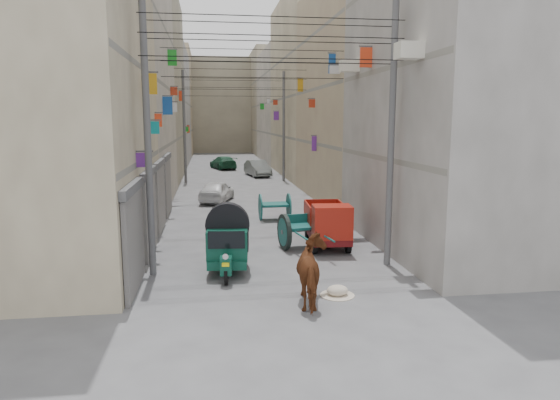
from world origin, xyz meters
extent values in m
plane|color=#4E4E51|center=(0.00, 0.00, 0.00)|extent=(140.00, 140.00, 0.00)
cube|color=beige|center=(-8.00, 8.00, 6.50)|extent=(8.00, 10.00, 13.00)
cube|color=gray|center=(-4.12, 8.00, 3.20)|extent=(0.25, 9.80, 0.18)
cube|color=gray|center=(-4.12, 8.00, 6.20)|extent=(0.25, 9.80, 0.18)
cube|color=beige|center=(-8.00, 19.00, 6.00)|extent=(8.00, 12.00, 12.00)
cube|color=gray|center=(-4.12, 19.00, 3.20)|extent=(0.25, 11.76, 0.18)
cube|color=gray|center=(-4.12, 19.00, 6.20)|extent=(0.25, 11.76, 0.18)
cube|color=gray|center=(-4.12, 19.00, 9.20)|extent=(0.25, 11.76, 0.18)
cube|color=tan|center=(-8.00, 32.00, 7.00)|extent=(8.00, 14.00, 14.00)
cube|color=gray|center=(-4.12, 32.00, 3.20)|extent=(0.25, 13.72, 0.18)
cube|color=gray|center=(-4.12, 32.00, 6.20)|extent=(0.25, 13.72, 0.18)
cube|color=gray|center=(-4.12, 32.00, 9.20)|extent=(0.25, 13.72, 0.18)
cube|color=#ABA5A0|center=(-8.00, 46.00, 5.90)|extent=(8.00, 14.00, 11.80)
cube|color=gray|center=(-4.12, 46.00, 3.20)|extent=(0.25, 13.72, 0.18)
cube|color=gray|center=(-4.12, 46.00, 6.20)|extent=(0.25, 13.72, 0.18)
cube|color=gray|center=(-4.12, 46.00, 9.20)|extent=(0.25, 13.72, 0.18)
cube|color=tan|center=(-8.00, 59.00, 6.75)|extent=(8.00, 12.00, 13.50)
cube|color=gray|center=(-4.12, 59.00, 3.20)|extent=(0.25, 11.76, 0.18)
cube|color=gray|center=(-4.12, 59.00, 6.20)|extent=(0.25, 11.76, 0.18)
cube|color=gray|center=(-4.12, 59.00, 9.20)|extent=(0.25, 11.76, 0.18)
cube|color=#ABA5A0|center=(8.00, 8.00, 6.50)|extent=(8.00, 10.00, 13.00)
cube|color=gray|center=(4.12, 8.00, 3.20)|extent=(0.25, 9.80, 0.18)
cube|color=gray|center=(4.12, 8.00, 6.20)|extent=(0.25, 9.80, 0.18)
cube|color=tan|center=(8.00, 19.00, 6.00)|extent=(8.00, 12.00, 12.00)
cube|color=gray|center=(4.12, 19.00, 3.20)|extent=(0.25, 11.76, 0.18)
cube|color=gray|center=(4.12, 19.00, 6.20)|extent=(0.25, 11.76, 0.18)
cube|color=gray|center=(4.12, 19.00, 9.20)|extent=(0.25, 11.76, 0.18)
cube|color=beige|center=(8.00, 32.00, 7.00)|extent=(8.00, 14.00, 14.00)
cube|color=gray|center=(4.12, 32.00, 3.20)|extent=(0.25, 13.72, 0.18)
cube|color=gray|center=(4.12, 32.00, 6.20)|extent=(0.25, 13.72, 0.18)
cube|color=gray|center=(4.12, 32.00, 9.20)|extent=(0.25, 13.72, 0.18)
cube|color=beige|center=(8.00, 46.00, 5.90)|extent=(8.00, 14.00, 11.80)
cube|color=gray|center=(4.12, 46.00, 3.20)|extent=(0.25, 13.72, 0.18)
cube|color=gray|center=(4.12, 46.00, 6.20)|extent=(0.25, 13.72, 0.18)
cube|color=gray|center=(4.12, 46.00, 9.20)|extent=(0.25, 13.72, 0.18)
cube|color=tan|center=(8.00, 59.00, 6.75)|extent=(8.00, 12.00, 13.50)
cube|color=gray|center=(4.12, 59.00, 3.20)|extent=(0.25, 11.76, 0.18)
cube|color=gray|center=(4.12, 59.00, 6.20)|extent=(0.25, 11.76, 0.18)
cube|color=gray|center=(4.12, 59.00, 9.20)|extent=(0.25, 11.76, 0.18)
cube|color=tan|center=(0.00, 66.00, 6.50)|extent=(22.00, 10.00, 13.00)
cube|color=#535358|center=(-3.92, 4.80, 1.30)|extent=(0.12, 3.00, 2.60)
cube|color=#515153|center=(-3.90, 4.80, 2.75)|extent=(0.18, 3.20, 0.25)
cube|color=#535358|center=(-3.92, 8.50, 1.30)|extent=(0.12, 3.00, 2.60)
cube|color=#515153|center=(-3.90, 8.50, 2.75)|extent=(0.18, 3.20, 0.25)
cube|color=#535358|center=(-3.92, 12.20, 1.30)|extent=(0.12, 3.00, 2.60)
cube|color=#515153|center=(-3.90, 12.20, 2.75)|extent=(0.18, 3.20, 0.25)
cube|color=#535358|center=(-3.92, 16.00, 1.30)|extent=(0.12, 3.00, 2.60)
cube|color=#515153|center=(-3.90, 16.00, 2.75)|extent=(0.18, 3.20, 0.25)
cube|color=#B63218|center=(3.81, 34.28, 5.98)|extent=(0.38, 0.08, 0.41)
cube|color=#EA3F1B|center=(-3.86, 41.61, 3.62)|extent=(0.27, 0.08, 0.71)
cube|color=#6D2999|center=(-3.78, 6.43, 3.35)|extent=(0.44, 0.08, 0.42)
cube|color=#154998|center=(-3.77, 15.80, 5.17)|extent=(0.45, 0.08, 0.84)
cube|color=#1A9022|center=(3.79, 44.88, 5.91)|extent=(0.41, 0.08, 0.59)
cube|color=#0D8A90|center=(-3.81, 9.76, 4.24)|extent=(0.38, 0.08, 0.44)
cube|color=#6D2999|center=(3.78, 33.54, 4.85)|extent=(0.43, 0.08, 0.72)
cube|color=silver|center=(3.86, 39.62, 6.25)|extent=(0.28, 0.08, 0.44)
cube|color=#1A9022|center=(-3.76, 20.00, 7.85)|extent=(0.48, 0.08, 0.84)
cube|color=#1A9022|center=(-3.85, 38.07, 3.67)|extent=(0.31, 0.08, 0.44)
cube|color=#B63218|center=(3.82, 19.02, 5.41)|extent=(0.35, 0.08, 0.45)
cube|color=#C58A15|center=(3.83, 22.65, 6.65)|extent=(0.34, 0.08, 0.79)
cube|color=#EA3F1B|center=(-3.86, 12.02, 4.50)|extent=(0.28, 0.08, 0.52)
cube|color=#EA3F1B|center=(-3.86, 29.62, 6.26)|extent=(0.28, 0.08, 0.74)
cube|color=#6D2999|center=(3.87, 18.51, 3.22)|extent=(0.26, 0.08, 0.80)
cube|color=#C58A15|center=(3.83, 9.37, 6.69)|extent=(0.34, 0.08, 0.55)
cube|color=#C58A15|center=(-3.76, 8.55, 5.67)|extent=(0.47, 0.08, 0.67)
cube|color=#B63218|center=(-3.80, 21.15, 6.14)|extent=(0.40, 0.08, 0.47)
cube|color=silver|center=(-3.84, 21.66, 5.24)|extent=(0.32, 0.08, 0.55)
cube|color=silver|center=(3.76, 13.74, 6.73)|extent=(0.47, 0.08, 0.35)
cube|color=#154998|center=(3.84, 14.58, 7.07)|extent=(0.32, 0.08, 0.89)
cube|color=#EA3F1B|center=(3.78, 9.29, 6.73)|extent=(0.44, 0.08, 0.69)
cube|color=silver|center=(-4.06, 6.00, 3.00)|extent=(0.10, 3.20, 0.80)
cube|color=#6D2999|center=(-4.06, 15.00, 3.00)|extent=(0.10, 3.20, 0.80)
cube|color=#C58A15|center=(-4.06, 27.00, 3.00)|extent=(0.10, 3.20, 0.80)
cube|color=#154998|center=(-4.06, 39.00, 3.00)|extent=(0.10, 3.20, 0.80)
cube|color=silver|center=(4.06, 6.00, 3.00)|extent=(0.10, 3.20, 0.80)
cube|color=#EA3F1B|center=(4.06, 15.00, 3.00)|extent=(0.10, 3.20, 0.80)
cube|color=#0D8A90|center=(4.06, 27.00, 3.00)|extent=(0.10, 3.20, 0.80)
cube|color=#154998|center=(4.06, 39.00, 3.00)|extent=(0.10, 3.20, 0.80)
cube|color=silver|center=(3.65, 5.00, 6.40)|extent=(0.70, 0.55, 0.45)
cube|color=silver|center=(3.65, 11.00, 6.60)|extent=(0.70, 0.55, 0.45)
cylinder|color=#515153|center=(-3.60, 6.00, 4.00)|extent=(0.20, 0.20, 8.00)
cylinder|color=#515153|center=(3.60, 6.00, 4.00)|extent=(0.20, 0.20, 8.00)
cylinder|color=#515153|center=(-3.60, 28.00, 4.00)|extent=(0.20, 0.20, 8.00)
cylinder|color=#515153|center=(3.60, 28.00, 4.00)|extent=(0.20, 0.20, 8.00)
cylinder|color=black|center=(0.00, 5.50, 6.20)|extent=(7.40, 0.02, 0.02)
cylinder|color=black|center=(0.00, 5.50, 6.80)|extent=(7.40, 0.02, 0.02)
cylinder|color=black|center=(0.00, 5.50, 7.30)|extent=(7.40, 0.02, 0.02)
cylinder|color=black|center=(0.00, 6.50, 6.20)|extent=(7.40, 0.02, 0.02)
cylinder|color=black|center=(0.00, 6.50, 6.80)|extent=(7.40, 0.02, 0.02)
cylinder|color=black|center=(0.00, 6.50, 7.30)|extent=(7.40, 0.02, 0.02)
cylinder|color=black|center=(0.00, 12.00, 6.20)|extent=(7.40, 0.02, 0.02)
cylinder|color=black|center=(0.00, 12.00, 6.80)|extent=(7.40, 0.02, 0.02)
cylinder|color=black|center=(0.00, 12.00, 7.30)|extent=(7.40, 0.02, 0.02)
cylinder|color=black|center=(0.00, 20.00, 6.20)|extent=(7.40, 0.02, 0.02)
cylinder|color=black|center=(0.00, 20.00, 6.80)|extent=(7.40, 0.02, 0.02)
cylinder|color=black|center=(0.00, 20.00, 7.30)|extent=(7.40, 0.02, 0.02)
cylinder|color=black|center=(0.00, 28.00, 6.20)|extent=(7.40, 0.02, 0.02)
cylinder|color=black|center=(0.00, 28.00, 6.80)|extent=(7.40, 0.02, 0.02)
cylinder|color=black|center=(0.00, 28.00, 7.30)|extent=(7.40, 0.02, 0.02)
cylinder|color=black|center=(-1.49, 4.72, 0.25)|extent=(0.15, 0.51, 0.50)
cylinder|color=black|center=(-1.83, 6.47, 0.25)|extent=(0.15, 0.51, 0.50)
cylinder|color=black|center=(-0.85, 6.38, 0.25)|extent=(0.15, 0.51, 0.50)
cube|color=#0B3F2F|center=(-1.39, 5.89, 0.43)|extent=(1.27, 1.81, 0.25)
cube|color=#0B3F2F|center=(-1.49, 4.77, 0.54)|extent=(0.35, 0.43, 0.50)
cylinder|color=silver|center=(-1.51, 4.56, 0.86)|extent=(0.17, 0.06, 0.16)
cube|color=yellow|center=(-1.51, 4.54, 0.63)|extent=(0.20, 0.04, 0.11)
cube|color=#0B3F2F|center=(-1.39, 5.93, 0.95)|extent=(1.30, 1.63, 0.86)
cube|color=black|center=(-1.46, 5.15, 1.17)|extent=(1.04, 0.15, 0.50)
cube|color=black|center=(-1.98, 5.99, 1.04)|extent=(0.13, 1.08, 0.59)
cube|color=black|center=(-0.79, 5.88, 1.04)|extent=(0.13, 1.08, 0.59)
cube|color=white|center=(-1.46, 5.13, 0.50)|extent=(1.13, 0.15, 0.05)
cylinder|color=black|center=(0.67, 8.27, 0.63)|extent=(0.34, 1.27, 1.27)
cylinder|color=#12504C|center=(0.67, 8.27, 0.63)|extent=(0.32, 1.00, 0.99)
cylinder|color=#515153|center=(0.67, 8.27, 0.63)|extent=(0.22, 0.19, 0.16)
cylinder|color=black|center=(1.83, 8.46, 0.63)|extent=(0.34, 1.27, 1.27)
cylinder|color=#12504C|center=(1.83, 8.46, 0.63)|extent=(0.32, 1.00, 0.99)
cylinder|color=#515153|center=(1.83, 8.46, 0.63)|extent=(0.22, 0.19, 0.16)
cylinder|color=#515153|center=(1.25, 8.36, 0.63)|extent=(1.22, 0.27, 0.07)
cube|color=#12504C|center=(1.25, 8.36, 0.80)|extent=(1.10, 1.14, 0.09)
cube|color=#12504C|center=(1.17, 8.81, 1.00)|extent=(0.95, 0.23, 0.32)
cylinder|color=#12504C|center=(1.08, 7.19, 0.72)|extent=(0.41, 2.06, 0.06)
cylinder|color=#12504C|center=(1.79, 7.31, 0.72)|extent=(0.41, 2.06, 0.06)
cylinder|color=black|center=(1.61, 7.60, 0.29)|extent=(0.20, 0.60, 0.59)
cylinder|color=black|center=(1.75, 9.54, 0.29)|extent=(0.20, 0.60, 0.59)
cylinder|color=black|center=(2.76, 7.51, 0.29)|extent=(0.20, 0.60, 0.59)
cylinder|color=black|center=(2.90, 9.46, 0.29)|extent=(0.20, 0.60, 0.59)
cube|color=#560C0E|center=(2.25, 8.53, 0.49)|extent=(1.50, 3.01, 0.31)
cube|color=maroon|center=(2.18, 7.51, 1.11)|extent=(1.35, 1.02, 1.11)
cube|color=black|center=(2.15, 7.09, 1.20)|extent=(1.15, 0.14, 0.49)
cube|color=#560C0E|center=(2.29, 9.01, 0.73)|extent=(1.47, 2.04, 0.11)
cube|color=maroon|center=(1.64, 9.06, 1.11)|extent=(0.20, 1.95, 0.75)
cube|color=maroon|center=(2.94, 8.97, 1.11)|extent=(0.20, 1.95, 0.75)
cube|color=maroon|center=(2.36, 9.97, 1.11)|extent=(1.33, 0.15, 0.75)
cylinder|color=#12504C|center=(0.36, 13.53, 0.61)|extent=(0.08, 1.21, 1.21)
cylinder|color=#12504C|center=(1.67, 13.55, 0.61)|extent=(0.08, 1.21, 1.21)
cube|color=#12504C|center=(1.01, 13.54, 0.72)|extent=(1.18, 1.04, 0.09)
cylinder|color=#515153|center=(1.01, 13.54, 0.61)|extent=(1.35, 0.09, 0.07)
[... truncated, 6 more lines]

